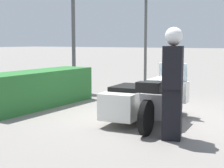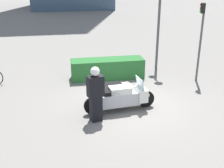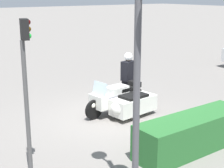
{
  "view_description": "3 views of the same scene",
  "coord_description": "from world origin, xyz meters",
  "px_view_note": "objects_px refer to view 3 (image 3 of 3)",
  "views": [
    {
      "loc": [
        -6.62,
        -2.85,
        1.59
      ],
      "look_at": [
        -1.35,
        0.32,
        0.83
      ],
      "focal_mm": 55.0,
      "sensor_mm": 36.0,
      "label": 1
    },
    {
      "loc": [
        -2.34,
        -8.89,
        4.44
      ],
      "look_at": [
        -0.63,
        0.44,
        0.71
      ],
      "focal_mm": 45.0,
      "sensor_mm": 36.0,
      "label": 2
    },
    {
      "loc": [
        5.92,
        8.25,
        3.83
      ],
      "look_at": [
        -0.27,
        -0.28,
        1.0
      ],
      "focal_mm": 55.0,
      "sensor_mm": 36.0,
      "label": 3
    }
  ],
  "objects_px": {
    "police_motorcycle": "(123,102)",
    "twin_lamp_post": "(138,25)",
    "traffic_light_near": "(26,78)",
    "officer_rider": "(128,77)",
    "hedge_bush_curbside": "(193,133)"
  },
  "relations": [
    {
      "from": "police_motorcycle",
      "to": "twin_lamp_post",
      "type": "bearing_deg",
      "value": 48.72
    },
    {
      "from": "police_motorcycle",
      "to": "traffic_light_near",
      "type": "xyz_separation_m",
      "value": [
        3.93,
        1.92,
        1.75
      ]
    },
    {
      "from": "police_motorcycle",
      "to": "traffic_light_near",
      "type": "distance_m",
      "value": 4.71
    },
    {
      "from": "twin_lamp_post",
      "to": "traffic_light_near",
      "type": "distance_m",
      "value": 2.55
    },
    {
      "from": "officer_rider",
      "to": "traffic_light_near",
      "type": "height_order",
      "value": "traffic_light_near"
    },
    {
      "from": "officer_rider",
      "to": "traffic_light_near",
      "type": "relative_size",
      "value": 0.54
    },
    {
      "from": "hedge_bush_curbside",
      "to": "twin_lamp_post",
      "type": "bearing_deg",
      "value": 19.36
    },
    {
      "from": "officer_rider",
      "to": "traffic_light_near",
      "type": "xyz_separation_m",
      "value": [
        4.83,
        2.82,
        1.24
      ]
    },
    {
      "from": "hedge_bush_curbside",
      "to": "traffic_light_near",
      "type": "distance_m",
      "value": 4.32
    },
    {
      "from": "officer_rider",
      "to": "traffic_light_near",
      "type": "distance_m",
      "value": 5.73
    },
    {
      "from": "twin_lamp_post",
      "to": "traffic_light_near",
      "type": "relative_size",
      "value": 1.25
    },
    {
      "from": "hedge_bush_curbside",
      "to": "traffic_light_near",
      "type": "bearing_deg",
      "value": -15.55
    },
    {
      "from": "officer_rider",
      "to": "hedge_bush_curbside",
      "type": "bearing_deg",
      "value": 149.12
    },
    {
      "from": "officer_rider",
      "to": "hedge_bush_curbside",
      "type": "relative_size",
      "value": 0.56
    },
    {
      "from": "police_motorcycle",
      "to": "hedge_bush_curbside",
      "type": "bearing_deg",
      "value": 81.53
    }
  ]
}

